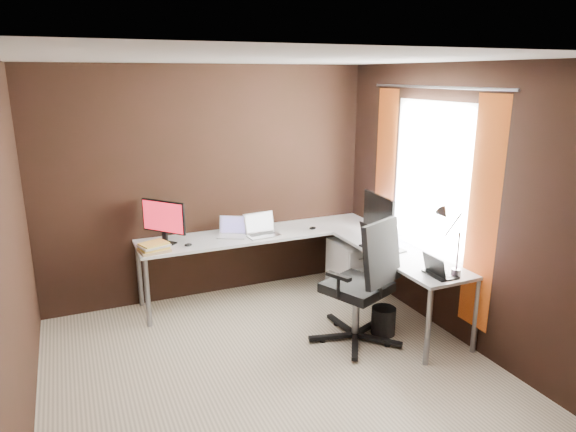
{
  "coord_description": "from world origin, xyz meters",
  "views": [
    {
      "loc": [
        -1.39,
        -3.5,
        2.4
      ],
      "look_at": [
        0.55,
        0.95,
        1.05
      ],
      "focal_mm": 32.0,
      "sensor_mm": 36.0,
      "label": 1
    }
  ],
  "objects_px": {
    "drawer_pedestal": "(353,267)",
    "desk_lamp": "(448,232)",
    "laptop_silver": "(261,230)",
    "wastebasket": "(383,321)",
    "laptop_black_big": "(380,244)",
    "office_chair": "(360,306)",
    "monitor_right": "(379,215)",
    "book_stack": "(154,247)",
    "laptop_black_small": "(438,271)",
    "laptop_white": "(233,232)",
    "monitor_left": "(164,220)"
  },
  "relations": [
    {
      "from": "monitor_left",
      "to": "office_chair",
      "type": "relative_size",
      "value": 0.38
    },
    {
      "from": "monitor_right",
      "to": "laptop_black_small",
      "type": "height_order",
      "value": "monitor_right"
    },
    {
      "from": "laptop_silver",
      "to": "office_chair",
      "type": "xyz_separation_m",
      "value": [
        0.49,
        -1.25,
        -0.43
      ]
    },
    {
      "from": "laptop_silver",
      "to": "book_stack",
      "type": "bearing_deg",
      "value": 179.66
    },
    {
      "from": "monitor_left",
      "to": "book_stack",
      "type": "distance_m",
      "value": 0.33
    },
    {
      "from": "monitor_right",
      "to": "laptop_black_small",
      "type": "distance_m",
      "value": 1.06
    },
    {
      "from": "drawer_pedestal",
      "to": "book_stack",
      "type": "xyz_separation_m",
      "value": [
        -2.13,
        0.18,
        0.47
      ]
    },
    {
      "from": "office_chair",
      "to": "wastebasket",
      "type": "relative_size",
      "value": 4.5
    },
    {
      "from": "book_stack",
      "to": "desk_lamp",
      "type": "bearing_deg",
      "value": -36.02
    },
    {
      "from": "drawer_pedestal",
      "to": "monitor_left",
      "type": "relative_size",
      "value": 1.34
    },
    {
      "from": "book_stack",
      "to": "office_chair",
      "type": "relative_size",
      "value": 0.27
    },
    {
      "from": "laptop_white",
      "to": "book_stack",
      "type": "bearing_deg",
      "value": -140.16
    },
    {
      "from": "drawer_pedestal",
      "to": "desk_lamp",
      "type": "xyz_separation_m",
      "value": [
        0.07,
        -1.41,
        0.81
      ]
    },
    {
      "from": "monitor_right",
      "to": "desk_lamp",
      "type": "bearing_deg",
      "value": -174.97
    },
    {
      "from": "monitor_left",
      "to": "laptop_silver",
      "type": "xyz_separation_m",
      "value": [
        1.0,
        -0.12,
        -0.2
      ]
    },
    {
      "from": "book_stack",
      "to": "desk_lamp",
      "type": "xyz_separation_m",
      "value": [
        2.2,
        -1.6,
        0.34
      ]
    },
    {
      "from": "drawer_pedestal",
      "to": "laptop_black_big",
      "type": "relative_size",
      "value": 1.38
    },
    {
      "from": "laptop_white",
      "to": "laptop_black_small",
      "type": "xyz_separation_m",
      "value": [
        1.27,
        -1.78,
        -0.0
      ]
    },
    {
      "from": "laptop_silver",
      "to": "wastebasket",
      "type": "relative_size",
      "value": 1.38
    },
    {
      "from": "book_stack",
      "to": "laptop_silver",
      "type": "bearing_deg",
      "value": 4.25
    },
    {
      "from": "drawer_pedestal",
      "to": "wastebasket",
      "type": "height_order",
      "value": "drawer_pedestal"
    },
    {
      "from": "laptop_black_big",
      "to": "office_chair",
      "type": "bearing_deg",
      "value": 119.78
    },
    {
      "from": "laptop_silver",
      "to": "book_stack",
      "type": "height_order",
      "value": "laptop_silver"
    },
    {
      "from": "drawer_pedestal",
      "to": "laptop_silver",
      "type": "relative_size",
      "value": 1.65
    },
    {
      "from": "laptop_silver",
      "to": "wastebasket",
      "type": "bearing_deg",
      "value": -62.55
    },
    {
      "from": "desk_lamp",
      "to": "laptop_white",
      "type": "bearing_deg",
      "value": 133.11
    },
    {
      "from": "drawer_pedestal",
      "to": "desk_lamp",
      "type": "height_order",
      "value": "desk_lamp"
    },
    {
      "from": "drawer_pedestal",
      "to": "laptop_black_small",
      "type": "relative_size",
      "value": 2.17
    },
    {
      "from": "book_stack",
      "to": "office_chair",
      "type": "bearing_deg",
      "value": -35.58
    },
    {
      "from": "laptop_white",
      "to": "monitor_right",
      "type": "bearing_deg",
      "value": -1.08
    },
    {
      "from": "office_chair",
      "to": "desk_lamp",
      "type": "bearing_deg",
      "value": -60.13
    },
    {
      "from": "monitor_left",
      "to": "book_stack",
      "type": "xyz_separation_m",
      "value": [
        -0.14,
        -0.21,
        -0.21
      ]
    },
    {
      "from": "drawer_pedestal",
      "to": "laptop_black_big",
      "type": "xyz_separation_m",
      "value": [
        -0.09,
        -0.65,
        0.49
      ]
    },
    {
      "from": "monitor_right",
      "to": "laptop_black_small",
      "type": "relative_size",
      "value": 2.13
    },
    {
      "from": "drawer_pedestal",
      "to": "laptop_white",
      "type": "xyz_separation_m",
      "value": [
        -1.28,
        0.36,
        0.48
      ]
    },
    {
      "from": "book_stack",
      "to": "wastebasket",
      "type": "distance_m",
      "value": 2.32
    },
    {
      "from": "desk_lamp",
      "to": "wastebasket",
      "type": "relative_size",
      "value": 2.28
    },
    {
      "from": "wastebasket",
      "to": "monitor_left",
      "type": "bearing_deg",
      "value": 142.65
    },
    {
      "from": "laptop_black_big",
      "to": "office_chair",
      "type": "height_order",
      "value": "office_chair"
    },
    {
      "from": "drawer_pedestal",
      "to": "wastebasket",
      "type": "bearing_deg",
      "value": -102.91
    },
    {
      "from": "monitor_left",
      "to": "laptop_white",
      "type": "bearing_deg",
      "value": 46.88
    },
    {
      "from": "monitor_left",
      "to": "laptop_black_small",
      "type": "xyz_separation_m",
      "value": [
        1.98,
        -1.81,
        -0.21
      ]
    },
    {
      "from": "monitor_right",
      "to": "book_stack",
      "type": "bearing_deg",
      "value": 79.7
    },
    {
      "from": "book_stack",
      "to": "desk_lamp",
      "type": "distance_m",
      "value": 2.74
    },
    {
      "from": "monitor_left",
      "to": "laptop_black_small",
      "type": "relative_size",
      "value": 1.62
    },
    {
      "from": "laptop_silver",
      "to": "laptop_black_big",
      "type": "distance_m",
      "value": 1.28
    },
    {
      "from": "monitor_right",
      "to": "book_stack",
      "type": "distance_m",
      "value": 2.27
    },
    {
      "from": "monitor_left",
      "to": "laptop_white",
      "type": "height_order",
      "value": "monitor_left"
    },
    {
      "from": "monitor_right",
      "to": "laptop_black_big",
      "type": "height_order",
      "value": "monitor_right"
    },
    {
      "from": "laptop_silver",
      "to": "laptop_white",
      "type": "bearing_deg",
      "value": 158.04
    }
  ]
}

